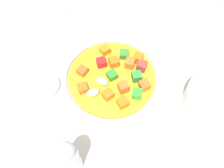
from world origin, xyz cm
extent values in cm
cube|color=#BAB2A0|center=(0.00, 0.00, -1.00)|extent=(140.00, 140.00, 2.00)
cylinder|color=white|center=(0.00, 0.00, 2.35)|extent=(16.33, 16.33, 4.69)
torus|color=white|center=(0.00, 0.00, 4.99)|extent=(16.35, 16.35, 1.00)
cylinder|color=gold|center=(0.00, 0.00, 4.89)|extent=(13.94, 13.94, 0.40)
cube|color=red|center=(-0.08, -2.93, 5.71)|extent=(1.85, 1.85, 1.22)
cube|color=green|center=(-2.88, 2.55, 5.80)|extent=(1.90, 1.90, 1.40)
cube|color=green|center=(-1.01, 4.92, 5.73)|extent=(2.03, 2.03, 1.28)
ellipsoid|color=beige|center=(1.89, 0.21, 5.58)|extent=(1.98, 2.35, 0.97)
cube|color=orange|center=(2.58, 2.39, 5.69)|extent=(1.44, 1.44, 1.19)
cube|color=#328B29|center=(-0.32, 0.28, 5.61)|extent=(1.59, 1.59, 1.03)
cube|color=orange|center=(3.33, -3.42, 5.66)|extent=(1.82, 1.82, 1.13)
cube|color=orange|center=(-1.66, -1.76, 5.76)|extent=(1.84, 1.84, 1.32)
cube|color=orange|center=(-1.96, -4.65, 5.71)|extent=(1.50, 1.50, 1.24)
cube|color=#C73934|center=(-4.76, 1.55, 5.84)|extent=(1.95, 1.95, 1.49)
ellipsoid|color=beige|center=(4.15, 0.79, 5.63)|extent=(2.30, 1.82, 1.06)
cube|color=orange|center=(-5.23, -0.32, 5.85)|extent=(1.96, 1.96, 1.52)
cube|color=orange|center=(-0.37, 2.89, 5.95)|extent=(1.73, 1.73, 1.70)
cube|color=orange|center=(1.57, 4.80, 5.70)|extent=(1.61, 1.61, 1.21)
cube|color=#38882E|center=(-3.99, -2.06, 5.67)|extent=(2.02, 2.02, 1.14)
cube|color=orange|center=(-2.84, 4.48, 5.79)|extent=(1.70, 1.70, 1.39)
cube|color=orange|center=(4.99, -0.77, 5.64)|extent=(1.75, 1.75, 1.10)
cube|color=orange|center=(-3.55, 0.27, 5.82)|extent=(2.00, 2.00, 1.46)
cylinder|color=silver|center=(0.34, -16.64, 0.41)|extent=(7.76, 9.75, 0.81)
ellipsoid|color=silver|center=(7.68, -7.08, 0.51)|extent=(4.04, 4.35, 1.02)
cylinder|color=white|center=(-12.55, 12.84, 1.78)|extent=(11.61, 11.61, 3.56)
torus|color=white|center=(-12.55, 12.84, 3.80)|extent=(11.73, 11.73, 0.93)
cylinder|color=silver|center=(12.06, 6.64, 3.64)|extent=(2.86, 2.86, 7.28)
sphere|color=silver|center=(12.06, 6.64, 7.92)|extent=(2.58, 2.58, 2.58)
camera|label=1|loc=(11.97, 16.29, 38.11)|focal=39.12mm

